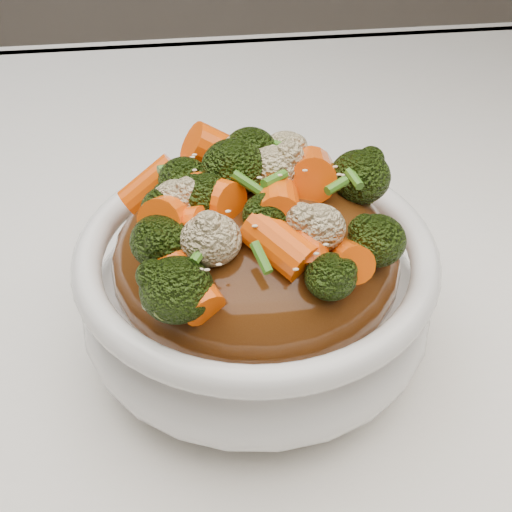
{
  "coord_description": "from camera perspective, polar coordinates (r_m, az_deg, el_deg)",
  "views": [
    {
      "loc": [
        0.01,
        -0.4,
        1.11
      ],
      "look_at": [
        0.05,
        -0.06,
        0.82
      ],
      "focal_mm": 55.0,
      "sensor_mm": 36.0,
      "label": 1
    }
  ],
  "objects": [
    {
      "name": "broccoli",
      "position": [
        0.42,
        0.0,
        5.97
      ],
      "size": [
        0.21,
        0.21,
        0.04
      ],
      "primitive_type": null,
      "rotation": [
        0.0,
        0.0,
        0.35
      ],
      "color": "black",
      "rests_on": "sauce_base"
    },
    {
      "name": "cauliflower",
      "position": [
        0.42,
        0.0,
        5.75
      ],
      "size": [
        0.21,
        0.21,
        0.03
      ],
      "primitive_type": null,
      "rotation": [
        0.0,
        0.0,
        0.35
      ],
      "color": "beige",
      "rests_on": "sauce_base"
    },
    {
      "name": "bowl",
      "position": [
        0.47,
        0.0,
        -2.94
      ],
      "size": [
        0.27,
        0.27,
        0.08
      ],
      "primitive_type": null,
      "rotation": [
        0.0,
        0.0,
        0.35
      ],
      "color": "white",
      "rests_on": "tablecloth"
    },
    {
      "name": "sesame_seeds",
      "position": [
        0.42,
        0.0,
        6.2
      ],
      "size": [
        0.19,
        0.19,
        0.01
      ],
      "primitive_type": null,
      "rotation": [
        0.0,
        0.0,
        0.35
      ],
      "color": "beige",
      "rests_on": "sauce_base"
    },
    {
      "name": "tablecloth",
      "position": [
        0.55,
        -5.67,
        -4.04
      ],
      "size": [
        1.2,
        0.8,
        0.04
      ],
      "primitive_type": "cube",
      "color": "white",
      "rests_on": "dining_table"
    },
    {
      "name": "scallions",
      "position": [
        0.42,
        0.0,
        6.2
      ],
      "size": [
        0.16,
        0.16,
        0.02
      ],
      "primitive_type": null,
      "rotation": [
        0.0,
        0.0,
        0.35
      ],
      "color": "#38731A",
      "rests_on": "sauce_base"
    },
    {
      "name": "carrots",
      "position": [
        0.42,
        0.0,
        6.09
      ],
      "size": [
        0.21,
        0.21,
        0.05
      ],
      "primitive_type": null,
      "rotation": [
        0.0,
        0.0,
        0.35
      ],
      "color": "#FF5708",
      "rests_on": "sauce_base"
    },
    {
      "name": "sauce_base",
      "position": [
        0.45,
        0.0,
        -0.28
      ],
      "size": [
        0.21,
        0.21,
        0.09
      ],
      "primitive_type": "ellipsoid",
      "rotation": [
        0.0,
        0.0,
        0.35
      ],
      "color": "#50280D",
      "rests_on": "bowl"
    }
  ]
}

